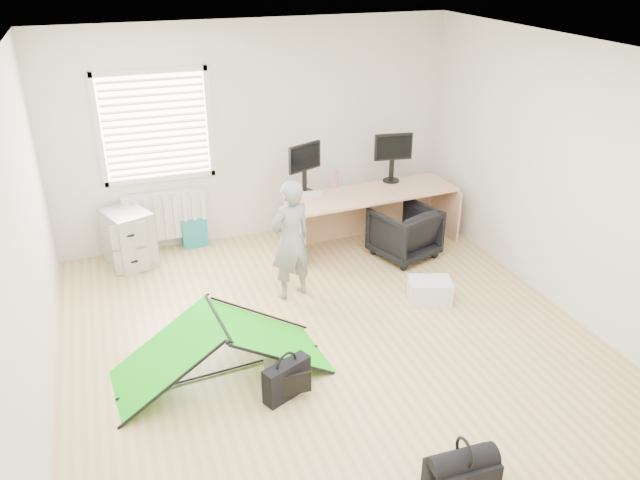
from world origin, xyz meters
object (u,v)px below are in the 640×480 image
object	(u,v)px
desk	(373,219)
thermos	(335,179)
duffel_bag	(462,474)
filing_cabinet	(129,238)
kite	(221,346)
storage_crate	(430,291)
laptop_bag	(287,380)
person	(291,240)
monitor_left	(304,175)
monitor_right	(392,164)
office_chair	(404,232)

from	to	relation	value
desk	thermos	bearing A→B (deg)	138.89
thermos	duffel_bag	size ratio (longest dim) A/B	0.46
filing_cabinet	kite	distance (m)	2.51
storage_crate	laptop_bag	distance (m)	2.12
person	duffel_bag	size ratio (longest dim) A/B	2.66
duffel_bag	monitor_left	bearing A→B (deg)	88.65
monitor_left	person	xyz separation A→B (m)	(-0.53, -1.14, -0.27)
filing_cabinet	laptop_bag	world-z (taller)	filing_cabinet
desk	laptop_bag	world-z (taller)	desk
filing_cabinet	desk	bearing A→B (deg)	-31.07
person	duffel_bag	bearing A→B (deg)	81.14
filing_cabinet	person	xyz separation A→B (m)	(1.59, -1.34, 0.32)
thermos	storage_crate	world-z (taller)	thermos
laptop_bag	duffel_bag	xyz separation A→B (m)	(0.88, -1.34, -0.06)
monitor_right	duffel_bag	world-z (taller)	monitor_right
monitor_right	person	size ratio (longest dim) A/B	0.36
storage_crate	filing_cabinet	bearing A→B (deg)	146.39
monitor_right	kite	xyz separation A→B (m)	(-2.69, -2.23, -0.65)
kite	laptop_bag	bearing A→B (deg)	-52.04
filing_cabinet	monitor_right	size ratio (longest dim) A/B	1.41
monitor_right	office_chair	bearing A→B (deg)	-92.51
filing_cabinet	monitor_right	distance (m)	3.34
thermos	office_chair	size ratio (longest dim) A/B	0.33
desk	monitor_left	xyz separation A→B (m)	(-0.80, 0.28, 0.58)
filing_cabinet	monitor_right	xyz separation A→B (m)	(3.28, -0.20, 0.60)
office_chair	person	size ratio (longest dim) A/B	0.52
monitor_left	office_chair	xyz separation A→B (m)	(1.03, -0.70, -0.62)
monitor_right	storage_crate	world-z (taller)	monitor_right
monitor_right	thermos	distance (m)	0.76
desk	monitor_left	distance (m)	1.03
monitor_left	laptop_bag	bearing A→B (deg)	-134.76
filing_cabinet	monitor_left	size ratio (longest dim) A/B	1.43
monitor_right	office_chair	xyz separation A→B (m)	(-0.13, -0.70, -0.63)
desk	office_chair	size ratio (longest dim) A/B	3.00
thermos	filing_cabinet	bearing A→B (deg)	175.95
monitor_left	kite	size ratio (longest dim) A/B	0.25
desk	office_chair	world-z (taller)	desk
filing_cabinet	office_chair	xyz separation A→B (m)	(3.15, -0.90, -0.02)
desk	monitor_right	size ratio (longest dim) A/B	4.31
monitor_right	person	xyz separation A→B (m)	(-1.70, -1.14, -0.28)
duffel_bag	person	bearing A→B (deg)	98.03
thermos	kite	distance (m)	3.01
monitor_left	laptop_bag	size ratio (longest dim) A/B	1.09
storage_crate	duffel_bag	size ratio (longest dim) A/B	0.89
office_chair	duffel_bag	size ratio (longest dim) A/B	1.39
desk	kite	distance (m)	3.04
kite	office_chair	bearing A→B (deg)	26.15
kite	thermos	bearing A→B (deg)	44.59
kite	storage_crate	world-z (taller)	kite
person	laptop_bag	bearing A→B (deg)	55.84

